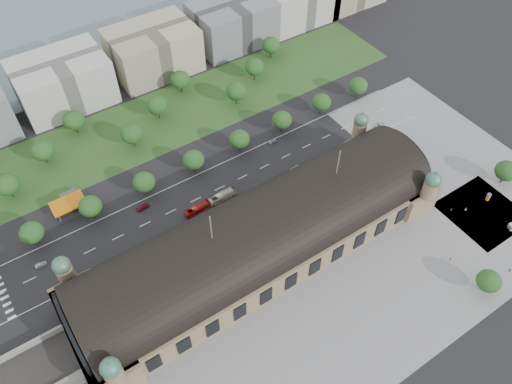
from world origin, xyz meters
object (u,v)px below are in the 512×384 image
parked_car_2 (108,270)px  pedestrian_4 (510,270)px  traffic_car_1 (41,265)px  advertising_column (488,197)px  parked_car_4 (122,268)px  bus_mid (222,196)px  parked_car_6 (153,251)px  pedestrian_2 (451,209)px  traffic_car_5 (273,142)px  petrol_station (69,200)px  traffic_car_4 (202,205)px  traffic_car_6 (380,126)px  parked_car_5 (141,254)px  traffic_car_3 (143,207)px  pedestrian_1 (450,259)px  pedestrian_5 (466,209)px  parked_car_1 (75,287)px  bus_west (197,209)px  parked_car_0 (83,293)px  bus_east (292,172)px  pedestrian_3 (506,222)px

parked_car_2 → pedestrian_4: pedestrian_4 is taller
traffic_car_1 → advertising_column: bearing=-112.7°
parked_car_4 → bus_mid: 51.34m
parked_car_6 → pedestrian_2: pedestrian_2 is taller
traffic_car_5 → pedestrian_4: bearing=-167.9°
parked_car_4 → parked_car_6: parked_car_6 is taller
petrol_station → traffic_car_4: (46.58, -32.01, -2.20)m
traffic_car_6 → parked_car_5: (-129.73, -3.71, -0.15)m
parked_car_4 → bus_mid: size_ratio=0.33×
traffic_car_1 → traffic_car_3: traffic_car_3 is taller
pedestrian_4 → petrol_station: bearing=-101.0°
pedestrian_1 → traffic_car_5: bearing=60.3°
traffic_car_3 → pedestrian_5: 136.78m
parked_car_5 → traffic_car_5: bearing=76.7°
traffic_car_4 → pedestrian_5: 111.67m
pedestrian_4 → pedestrian_5: 31.21m
traffic_car_5 → parked_car_1: 109.32m
parked_car_1 → parked_car_4: size_ratio=1.34×
bus_west → pedestrian_1: (70.25, -76.04, -0.66)m
parked_car_0 → advertising_column: 170.13m
petrol_station → bus_east: 97.06m
pedestrian_5 → pedestrian_3: bearing=19.4°
traffic_car_3 → pedestrian_5: pedestrian_5 is taller
traffic_car_6 → parked_car_0: traffic_car_6 is taller
parked_car_0 → pedestrian_3: (158.29, -65.13, 0.11)m
parked_car_1 → parked_car_6: (31.71, -1.33, -0.07)m
parked_car_6 → pedestrian_2: size_ratio=2.56×
parked_car_6 → pedestrian_1: size_ratio=2.46×
parked_car_5 → pedestrian_4: 142.87m
bus_east → traffic_car_5: bearing=-17.0°
traffic_car_1 → advertising_column: (171.10, -73.36, 1.11)m
parked_car_6 → pedestrian_2: 124.86m
traffic_car_5 → bus_mid: size_ratio=0.31×
traffic_car_1 → parked_car_5: traffic_car_1 is taller
traffic_car_4 → pedestrian_4: bearing=33.5°
parked_car_2 → pedestrian_5: bearing=46.9°
parked_car_1 → pedestrian_2: size_ratio=2.96×
traffic_car_6 → bus_west: bearing=-99.8°
traffic_car_3 → parked_car_0: 43.92m
traffic_car_1 → traffic_car_6: bearing=-94.1°
traffic_car_4 → pedestrian_1: 102.44m
traffic_car_1 → pedestrian_3: bearing=-116.7°
traffic_car_3 → advertising_column: bearing=-126.5°
parked_car_4 → pedestrian_3: bearing=32.3°
traffic_car_1 → pedestrian_4: bearing=-123.9°
parked_car_2 → pedestrian_5: 148.52m
traffic_car_3 → parked_car_1: size_ratio=0.99×
pedestrian_1 → parked_car_2: bearing=106.9°
bus_mid → pedestrian_4: (73.17, -92.11, -1.02)m
traffic_car_1 → parked_car_6: traffic_car_1 is taller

